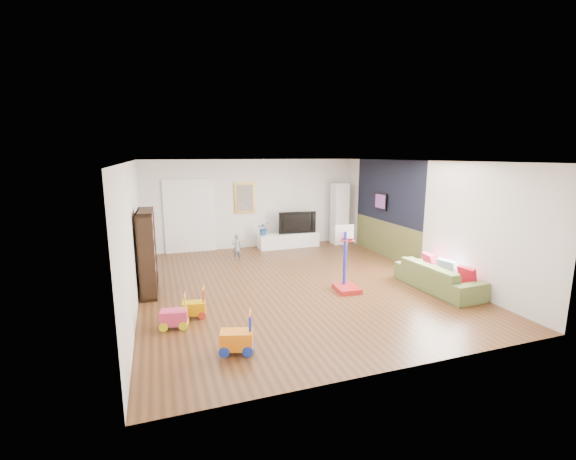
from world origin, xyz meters
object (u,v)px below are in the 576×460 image
object	(u,v)px
bookshelf	(147,252)
basketball_hoop	(348,259)
sofa	(438,277)
media_console	(288,240)

from	to	relation	value
bookshelf	basketball_hoop	world-z (taller)	bookshelf
bookshelf	sofa	world-z (taller)	bookshelf
bookshelf	sofa	xyz separation A→B (m)	(5.80, -1.83, -0.58)
bookshelf	basketball_hoop	bearing A→B (deg)	-16.56
media_console	sofa	world-z (taller)	sofa
bookshelf	sofa	distance (m)	6.11
media_console	basketball_hoop	bearing A→B (deg)	-93.07
sofa	basketball_hoop	size ratio (longest dim) A/B	1.42
basketball_hoop	media_console	bearing A→B (deg)	93.02
sofa	basketball_hoop	distance (m)	1.99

